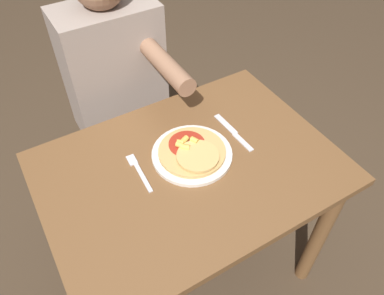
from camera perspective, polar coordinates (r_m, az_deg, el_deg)
ground_plane at (r=1.86m, az=-0.18°, el=-17.62°), size 8.00×8.00×0.00m
dining_table at (r=1.35m, az=-0.24°, el=-6.57°), size 0.97×0.71×0.73m
plate at (r=1.27m, az=0.00°, el=-1.02°), size 0.27×0.27×0.01m
pizza at (r=1.25m, az=0.09°, el=-0.62°), size 0.23×0.23×0.04m
fork at (r=1.24m, az=-8.17°, el=-3.44°), size 0.03×0.18×0.00m
knife at (r=1.36m, az=6.45°, el=2.20°), size 0.03×0.22×0.00m
person_diner at (r=1.64m, az=-11.35°, el=9.79°), size 0.39×0.52×1.22m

